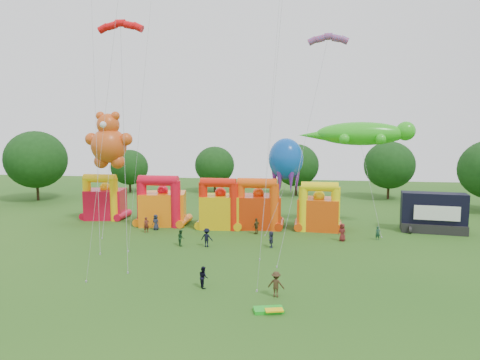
# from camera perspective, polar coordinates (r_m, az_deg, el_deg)

# --- Properties ---
(ground) EXTENTS (160.00, 160.00, 0.00)m
(ground) POSITION_cam_1_polar(r_m,az_deg,el_deg) (29.61, -10.61, -17.88)
(ground) COLOR #215117
(ground) RESTS_ON ground
(tree_ring) EXTENTS (121.14, 123.21, 12.07)m
(tree_ring) POSITION_cam_1_polar(r_m,az_deg,el_deg) (28.55, -12.69, -5.60)
(tree_ring) COLOR #352314
(tree_ring) RESTS_ON ground
(bouncy_castle_0) EXTENTS (5.54, 4.71, 6.33)m
(bouncy_castle_0) POSITION_cam_1_polar(r_m,az_deg,el_deg) (61.94, -17.59, -2.74)
(bouncy_castle_0) COLOR red
(bouncy_castle_0) RESTS_ON ground
(bouncy_castle_1) EXTENTS (6.49, 5.60, 6.58)m
(bouncy_castle_1) POSITION_cam_1_polar(r_m,az_deg,el_deg) (56.26, -10.33, -3.39)
(bouncy_castle_1) COLOR orange
(bouncy_castle_1) RESTS_ON ground
(bouncy_castle_2) EXTENTS (5.19, 4.30, 6.42)m
(bouncy_castle_2) POSITION_cam_1_polar(r_m,az_deg,el_deg) (53.63, -2.66, -3.83)
(bouncy_castle_2) COLOR #DDAD0B
(bouncy_castle_2) RESTS_ON ground
(bouncy_castle_3) EXTENTS (5.86, 4.93, 6.41)m
(bouncy_castle_3) POSITION_cam_1_polar(r_m,az_deg,el_deg) (53.70, 2.43, -3.83)
(bouncy_castle_3) COLOR red
(bouncy_castle_3) RESTS_ON ground
(bouncy_castle_4) EXTENTS (5.29, 4.41, 6.07)m
(bouncy_castle_4) POSITION_cam_1_polar(r_m,az_deg,el_deg) (53.50, 10.45, -4.10)
(bouncy_castle_4) COLOR #DD470C
(bouncy_castle_4) RESTS_ON ground
(stage_trailer) EXTENTS (7.58, 3.65, 4.80)m
(stage_trailer) POSITION_cam_1_polar(r_m,az_deg,el_deg) (56.44, 24.38, -4.04)
(stage_trailer) COLOR black
(stage_trailer) RESTS_ON ground
(teddy_bear_kite) EXTENTS (6.23, 9.18, 14.63)m
(teddy_bear_kite) POSITION_cam_1_polar(r_m,az_deg,el_deg) (55.18, -17.25, 1.32)
(teddy_bear_kite) COLOR #CD4B16
(teddy_bear_kite) RESTS_ON ground
(gecko_kite) EXTENTS (14.07, 7.66, 13.35)m
(gecko_kite) POSITION_cam_1_polar(r_m,az_deg,el_deg) (53.98, 16.39, 2.60)
(gecko_kite) COLOR green
(gecko_kite) RESTS_ON ground
(octopus_kite) EXTENTS (4.35, 6.29, 11.33)m
(octopus_kite) POSITION_cam_1_polar(r_m,az_deg,el_deg) (52.15, 5.67, 0.24)
(octopus_kite) COLOR #0B49B2
(octopus_kite) RESTS_ON ground
(parafoil_kites) EXTENTS (31.61, 16.44, 32.87)m
(parafoil_kites) POSITION_cam_1_polar(r_m,az_deg,el_deg) (45.11, -11.71, 8.70)
(parafoil_kites) COLOR red
(parafoil_kites) RESTS_ON ground
(diamond_kites) EXTENTS (16.58, 15.29, 37.17)m
(diamond_kites) POSITION_cam_1_polar(r_m,az_deg,el_deg) (39.94, -5.37, 13.04)
(diamond_kites) COLOR red
(diamond_kites) RESTS_ON ground
(folded_kite_bundle) EXTENTS (2.19, 1.49, 0.31)m
(folded_kite_bundle) POSITION_cam_1_polar(r_m,az_deg,el_deg) (30.30, 3.92, -16.89)
(folded_kite_bundle) COLOR green
(folded_kite_bundle) RESTS_ON ground
(spectator_0) EXTENTS (1.09, 0.88, 1.92)m
(spectator_0) POSITION_cam_1_polar(r_m,az_deg,el_deg) (53.71, -11.17, -5.55)
(spectator_0) COLOR #212638
(spectator_0) RESTS_ON ground
(spectator_1) EXTENTS (0.81, 0.75, 1.85)m
(spectator_1) POSITION_cam_1_polar(r_m,az_deg,el_deg) (52.66, -12.37, -5.86)
(spectator_1) COLOR #551E18
(spectator_1) RESTS_ON ground
(spectator_2) EXTENTS (0.94, 1.03, 1.71)m
(spectator_2) POSITION_cam_1_polar(r_m,az_deg,el_deg) (46.20, -7.88, -7.63)
(spectator_2) COLOR #183C1D
(spectator_2) RESTS_ON ground
(spectator_3) EXTENTS (1.38, 0.93, 1.98)m
(spectator_3) POSITION_cam_1_polar(r_m,az_deg,el_deg) (45.42, -4.46, -7.66)
(spectator_3) COLOR black
(spectator_3) RESTS_ON ground
(spectator_4) EXTENTS (0.99, 1.19, 1.90)m
(spectator_4) POSITION_cam_1_polar(r_m,az_deg,el_deg) (50.71, 2.21, -6.16)
(spectator_4) COLOR #443C1B
(spectator_4) RESTS_ON ground
(spectator_5) EXTENTS (0.66, 1.65, 1.73)m
(spectator_5) POSITION_cam_1_polar(r_m,az_deg,el_deg) (45.22, 4.16, -7.89)
(spectator_5) COLOR #272B42
(spectator_5) RESTS_ON ground
(spectator_6) EXTENTS (1.14, 1.10, 1.97)m
(spectator_6) POSITION_cam_1_polar(r_m,az_deg,el_deg) (48.90, 13.47, -6.79)
(spectator_6) COLOR maroon
(spectator_6) RESTS_ON ground
(spectator_7) EXTENTS (0.63, 0.49, 1.54)m
(spectator_7) POSITION_cam_1_polar(r_m,az_deg,el_deg) (50.49, 17.89, -6.76)
(spectator_7) COLOR #183C2B
(spectator_7) RESTS_ON ground
(spectator_8) EXTENTS (0.98, 1.04, 1.70)m
(spectator_8) POSITION_cam_1_polar(r_m,az_deg,el_deg) (34.27, -4.89, -12.76)
(spectator_8) COLOR black
(spectator_8) RESTS_ON ground
(spectator_9) EXTENTS (1.35, 0.93, 1.92)m
(spectator_9) POSITION_cam_1_polar(r_m,az_deg,el_deg) (32.47, 4.84, -13.68)
(spectator_9) COLOR #3A2A17
(spectator_9) RESTS_ON ground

